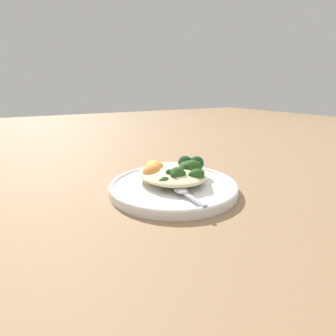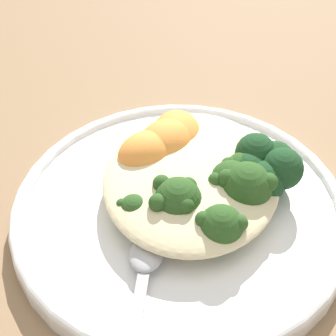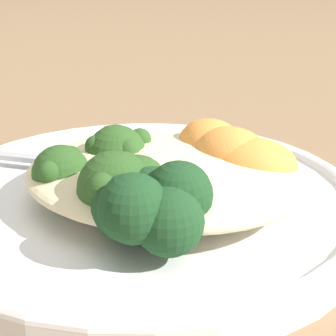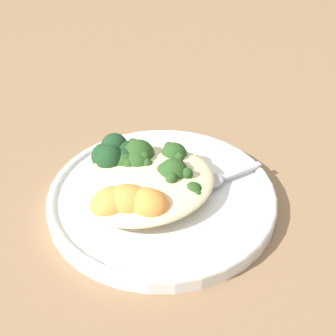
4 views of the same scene
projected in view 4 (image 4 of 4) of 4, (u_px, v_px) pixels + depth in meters
name	position (u px, v px, depth m)	size (l,w,h in m)	color
ground_plane	(162.00, 203.00, 0.61)	(4.00, 4.00, 0.00)	#846647
plate	(160.00, 195.00, 0.61)	(0.30, 0.30, 0.02)	white
quinoa_mound	(145.00, 183.00, 0.59)	(0.18, 0.15, 0.03)	beige
broccoli_stalk_0	(170.00, 193.00, 0.58)	(0.10, 0.08, 0.03)	#ADC675
broccoli_stalk_1	(169.00, 178.00, 0.59)	(0.10, 0.04, 0.04)	#ADC675
broccoli_stalk_2	(166.00, 163.00, 0.62)	(0.11, 0.06, 0.04)	#ADC675
broccoli_stalk_3	(136.00, 170.00, 0.61)	(0.07, 0.08, 0.04)	#ADC675
broccoli_stalk_4	(138.00, 160.00, 0.62)	(0.08, 0.09, 0.04)	#ADC675
broccoli_stalk_5	(125.00, 169.00, 0.61)	(0.05, 0.08, 0.04)	#ADC675
sweet_potato_chunk_0	(147.00, 205.00, 0.55)	(0.05, 0.04, 0.04)	orange
sweet_potato_chunk_1	(128.00, 202.00, 0.55)	(0.06, 0.05, 0.04)	orange
sweet_potato_chunk_2	(113.00, 203.00, 0.55)	(0.06, 0.05, 0.04)	orange
kale_tuft	(116.00, 155.00, 0.63)	(0.06, 0.07, 0.04)	#193D1E
spoon	(217.00, 179.00, 0.61)	(0.10, 0.03, 0.01)	#A3A3A8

